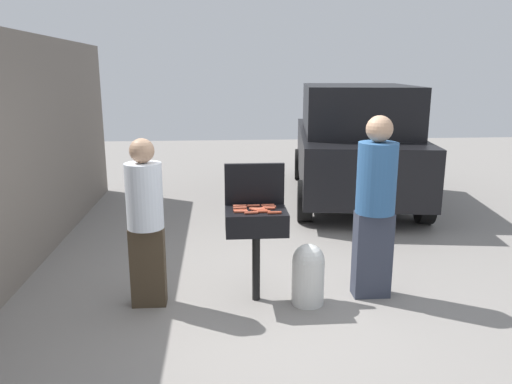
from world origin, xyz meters
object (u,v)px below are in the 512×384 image
Objects in this scene: hot_dog_2 at (251,213)px; hot_dog_5 at (239,206)px; hot_dog_8 at (268,208)px; propane_tank at (308,273)px; hot_dog_7 at (241,212)px; person_right at (375,201)px; parked_minivan at (354,142)px; hot_dog_13 at (260,210)px; hot_dog_12 at (253,206)px; hot_dog_11 at (268,205)px; hot_dog_4 at (269,207)px; hot_dog_10 at (263,212)px; bbq_grill at (256,224)px; hot_dog_9 at (240,208)px; hot_dog_1 at (256,209)px; hot_dog_6 at (258,210)px; hot_dog_0 at (275,213)px; hot_dog_3 at (240,210)px; person_left at (145,217)px.

hot_dog_5 is at bearing 111.68° from hot_dog_2.
propane_tank is at bearing -19.59° from hot_dog_8.
person_right is (1.33, 0.09, 0.05)m from hot_dog_7.
parked_minivan reaches higher than hot_dog_7.
person_right is at bearing 85.68° from parked_minivan.
propane_tank is at bearing -7.57° from hot_dog_13.
hot_dog_12 is (0.13, 0.20, 0.00)m from hot_dog_7.
hot_dog_2 is at bearing -27.03° from hot_dog_7.
hot_dog_11 is at bearing 54.46° from hot_dog_2.
hot_dog_2 is at bearing -125.54° from hot_dog_11.
hot_dog_10 is (-0.07, -0.16, 0.00)m from hot_dog_4.
bbq_grill is at bearing -37.57° from hot_dog_5.
hot_dog_1 is at bearing -15.95° from hot_dog_9.
hot_dog_5 and hot_dog_11 have the same top height.
hot_dog_8 is at bearing 72.07° from parked_minivan.
hot_dog_9 is 4.52m from parked_minivan.
hot_dog_5 is 1.00× the size of hot_dog_11.
parked_minivan reaches higher than hot_dog_8.
person_right is (1.12, 0.11, 0.05)m from hot_dog_10.
hot_dog_12 is (-0.04, 0.15, 0.00)m from hot_dog_6.
hot_dog_8 is 1.00× the size of hot_dog_10.
bbq_grill is at bearing 138.75° from hot_dog_0.
hot_dog_4 is 0.15m from hot_dog_6.
hot_dog_12 is at bearing 98.32° from hot_dog_1.
hot_dog_11 is at bearing 30.81° from hot_dog_3.
hot_dog_0 is 1.00× the size of hot_dog_11.
hot_dog_6 and hot_dog_9 have the same top height.
hot_dog_9 is 0.03× the size of parked_minivan.
hot_dog_7 is (-0.15, -0.08, 0.00)m from hot_dog_1.
bbq_grill is at bearing -16.21° from hot_dog_9.
person_left is (-1.57, 0.10, 0.58)m from propane_tank.
hot_dog_2 and hot_dog_5 have the same top height.
hot_dog_4 is (0.19, 0.19, 0.00)m from hot_dog_2.
hot_dog_11 is 1.06m from person_right.
hot_dog_0 is 1.00× the size of hot_dog_6.
person_left is at bearing -172.13° from hot_dog_12.
hot_dog_11 is 0.78m from propane_tank.
hot_dog_11 is 0.07× the size of person_right.
hot_dog_1 is 1.00× the size of hot_dog_10.
hot_dog_5 is 0.30m from hot_dog_8.
hot_dog_2 is 1.00× the size of hot_dog_5.
hot_dog_3 is 0.23m from hot_dog_10.
hot_dog_6 is 0.21× the size of propane_tank.
parked_minivan is at bearing 61.28° from hot_dog_3.
hot_dog_11 is 0.03× the size of parked_minivan.
hot_dog_3 is at bearing -160.40° from hot_dog_4.
parked_minivan is at bearing 61.57° from hot_dog_7.
hot_dog_12 is at bearing 28.63° from hot_dog_9.
hot_dog_12 is 1.21m from person_right.
hot_dog_11 and hot_dog_12 have the same top height.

